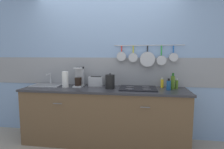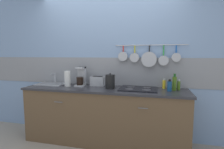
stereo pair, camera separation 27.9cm
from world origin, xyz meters
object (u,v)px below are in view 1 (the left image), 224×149
(bottle_sesame_oil, at_px, (162,83))
(toaster, at_px, (96,81))
(coffee_maker, at_px, (79,78))
(paper_towel_roll, at_px, (65,79))
(kettle, at_px, (110,82))
(bottle_hot_sauce, at_px, (177,84))
(bottle_olive_oil, at_px, (169,85))
(bottle_cooking_wine, at_px, (173,82))

(bottle_sesame_oil, bearing_deg, toaster, -178.90)
(coffee_maker, xyz_separation_m, toaster, (0.28, 0.08, -0.06))
(paper_towel_roll, xyz_separation_m, coffee_maker, (0.21, 0.10, 0.01))
(kettle, height_order, bottle_hot_sauce, kettle)
(bottle_olive_oil, height_order, bottle_hot_sauce, bottle_olive_oil)
(paper_towel_roll, height_order, bottle_hot_sauce, paper_towel_roll)
(bottle_olive_oil, bearing_deg, paper_towel_roll, -179.95)
(coffee_maker, height_order, kettle, coffee_maker)
(bottle_sesame_oil, distance_m, bottle_cooking_wine, 0.19)
(bottle_sesame_oil, height_order, bottle_cooking_wine, bottle_cooking_wine)
(paper_towel_roll, xyz_separation_m, bottle_hot_sauce, (1.83, 0.12, -0.06))
(paper_towel_roll, distance_m, toaster, 0.52)
(bottle_cooking_wine, bearing_deg, bottle_sesame_oil, 142.13)
(kettle, distance_m, bottle_cooking_wine, 1.00)
(kettle, height_order, bottle_olive_oil, kettle)
(bottle_olive_oil, bearing_deg, bottle_hot_sauce, 39.39)
(coffee_maker, relative_size, bottle_olive_oil, 1.84)
(bottle_hot_sauce, bearing_deg, coffee_maker, -179.41)
(toaster, relative_size, bottle_sesame_oil, 1.56)
(paper_towel_roll, distance_m, bottle_cooking_wine, 1.76)
(coffee_maker, xyz_separation_m, bottle_sesame_oil, (1.41, 0.10, -0.07))
(paper_towel_roll, bearing_deg, bottle_sesame_oil, 7.14)
(toaster, bearing_deg, bottle_cooking_wine, -4.18)
(paper_towel_roll, height_order, bottle_olive_oil, paper_towel_roll)
(kettle, height_order, bottle_sesame_oil, kettle)
(coffee_maker, xyz_separation_m, bottle_olive_oil, (1.48, -0.10, -0.06))
(paper_towel_roll, distance_m, bottle_sesame_oil, 1.63)
(kettle, distance_m, bottle_hot_sauce, 1.07)
(paper_towel_roll, bearing_deg, bottle_hot_sauce, 3.76)
(bottle_olive_oil, relative_size, bottle_hot_sauce, 1.07)
(coffee_maker, bearing_deg, bottle_olive_oil, -3.96)
(toaster, xyz_separation_m, bottle_sesame_oil, (1.13, 0.02, -0.01))
(kettle, bearing_deg, coffee_maker, 168.80)
(kettle, xyz_separation_m, bottle_cooking_wine, (1.00, 0.09, 0.00))
(bottle_olive_oil, height_order, bottle_cooking_wine, bottle_cooking_wine)
(bottle_sesame_oil, bearing_deg, kettle, -166.16)
(bottle_cooking_wine, bearing_deg, kettle, -174.60)
(coffee_maker, height_order, bottle_hot_sauce, coffee_maker)
(bottle_sesame_oil, xyz_separation_m, bottle_olive_oil, (0.07, -0.20, 0.01))
(paper_towel_roll, relative_size, bottle_olive_oil, 1.47)
(bottle_cooking_wine, height_order, bottle_hot_sauce, bottle_cooking_wine)
(paper_towel_roll, bearing_deg, toaster, 20.38)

